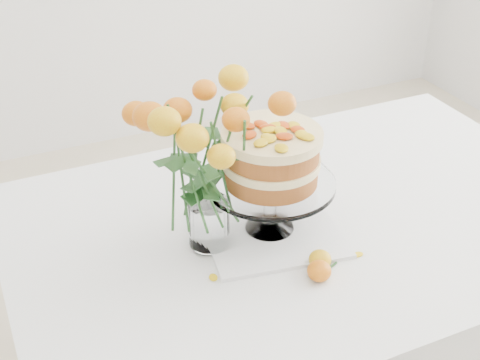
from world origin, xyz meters
The scene contains 11 objects.
table centered at (0.00, 0.00, 0.67)m, with size 1.43×0.93×0.76m.
napkin centered at (-0.12, -0.02, 0.76)m, with size 0.30×0.30×0.01m, color white.
cake_stand centered at (-0.12, -0.02, 0.94)m, with size 0.29×0.29×0.26m.
rose_vase centered at (-0.26, -0.01, 1.02)m, with size 0.34×0.34×0.45m.
loose_rose_near centered at (-0.08, -0.18, 0.78)m, with size 0.09×0.05×0.04m.
loose_rose_far centered at (-0.10, -0.21, 0.78)m, with size 0.09×0.06×0.04m.
stray_petal_a centered at (-0.12, -0.10, 0.76)m, with size 0.03×0.02×0.00m, color #E3B80E.
stray_petal_b centered at (-0.02, -0.14, 0.76)m, with size 0.03×0.02×0.00m, color #E3B80E.
stray_petal_c centered at (0.02, -0.18, 0.76)m, with size 0.03×0.02×0.00m, color #E3B80E.
stray_petal_d centered at (-0.26, -0.05, 0.76)m, with size 0.03×0.02×0.00m, color #E3B80E.
stray_petal_e centered at (-0.30, -0.12, 0.76)m, with size 0.03×0.02×0.00m, color #E3B80E.
Camera 1 is at (-0.70, -1.13, 1.67)m, focal length 50.00 mm.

